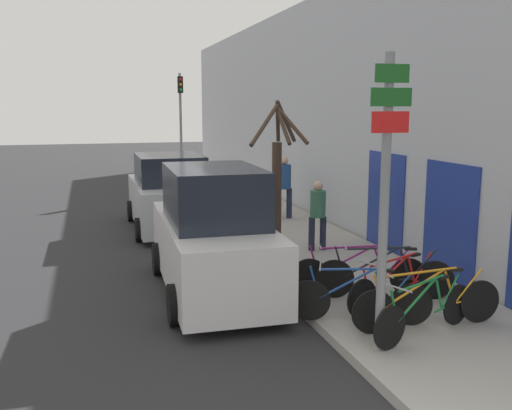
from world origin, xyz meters
name	(u,v)px	position (x,y,z in m)	size (l,w,h in m)	color
ground_plane	(182,239)	(0.00, 11.20, 0.00)	(80.00, 80.00, 0.00)	#28282B
sidewalk_curb	(250,212)	(2.60, 14.00, 0.07)	(3.20, 32.00, 0.15)	#9E9B93
building_facade	(304,110)	(4.35, 13.94, 3.23)	(0.23, 32.00, 6.50)	#B2B7C1
signpost	(385,195)	(1.43, 3.47, 2.24)	(0.56, 0.14, 3.88)	gray
bicycle_0	(425,312)	(2.25, 3.68, 0.51)	(1.99, 0.80, 0.84)	black
bicycle_1	(428,303)	(2.46, 3.94, 0.54)	(2.40, 0.44, 0.90)	black
bicycle_2	(360,299)	(1.60, 4.41, 0.52)	(1.95, 0.90, 0.87)	black
bicycle_3	(398,285)	(2.51, 4.87, 0.52)	(2.15, 0.85, 0.85)	black
bicycle_4	(384,276)	(2.50, 5.29, 0.54)	(2.22, 0.82, 0.92)	black
bicycle_5	(359,273)	(2.18, 5.58, 0.53)	(2.28, 0.73, 0.89)	black
parked_car_0	(213,237)	(-0.11, 6.81, 1.04)	(2.03, 4.56, 2.32)	silver
parked_car_1	(169,195)	(-0.10, 12.61, 0.95)	(2.12, 4.42, 2.07)	#B2B7BC
pedestrian_near	(318,211)	(2.69, 8.69, 1.06)	(0.41, 0.35, 1.57)	#1E2338
pedestrian_far	(284,183)	(3.19, 12.43, 1.19)	(0.47, 0.40, 1.80)	#1E2338
street_tree	(277,183)	(1.52, 8.07, 1.81)	(1.37, 1.47, 3.34)	#3D2D23
traffic_light	(181,115)	(1.40, 19.81, 3.03)	(0.20, 0.30, 4.50)	gray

